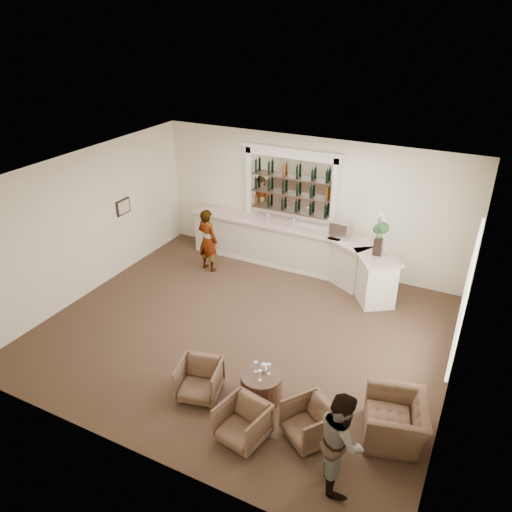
# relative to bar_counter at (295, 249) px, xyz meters

# --- Properties ---
(ground) EXTENTS (8.00, 8.00, 0.00)m
(ground) POSITION_rel_bar_counter_xyz_m (0.16, -3.00, -0.57)
(ground) COLOR brown
(ground) RESTS_ON ground
(room_shell) EXTENTS (8.04, 7.02, 3.32)m
(room_shell) POSITION_rel_bar_counter_xyz_m (0.33, -2.29, 1.77)
(room_shell) COLOR #EFE6C6
(room_shell) RESTS_ON ground
(bar_counter) EXTENTS (5.72, 1.80, 1.14)m
(bar_counter) POSITION_rel_bar_counter_xyz_m (0.00, 0.00, 0.00)
(bar_counter) COLOR white
(bar_counter) RESTS_ON ground
(back_bar_alcove) EXTENTS (2.64, 0.25, 3.00)m
(back_bar_alcove) POSITION_rel_bar_counter_xyz_m (-0.34, 0.41, 1.46)
(back_bar_alcove) COLOR white
(back_bar_alcove) RESTS_ON ground
(cocktail_table) EXTENTS (0.71, 0.71, 0.50)m
(cocktail_table) POSITION_rel_bar_counter_xyz_m (1.35, -4.60, -0.32)
(cocktail_table) COLOR #4F3022
(cocktail_table) RESTS_ON ground
(sommelier) EXTENTS (0.66, 0.50, 1.62)m
(sommelier) POSITION_rel_bar_counter_xyz_m (-1.94, -0.98, 0.24)
(sommelier) COLOR gray
(sommelier) RESTS_ON ground
(guest) EXTENTS (0.86, 0.94, 1.56)m
(guest) POSITION_rel_bar_counter_xyz_m (3.04, -5.59, 0.21)
(guest) COLOR gray
(guest) RESTS_ON ground
(armchair_left) EXTENTS (0.86, 0.88, 0.66)m
(armchair_left) POSITION_rel_bar_counter_xyz_m (0.37, -5.00, -0.24)
(armchair_left) COLOR brown
(armchair_left) RESTS_ON ground
(armchair_center) EXTENTS (0.82, 0.83, 0.65)m
(armchair_center) POSITION_rel_bar_counter_xyz_m (1.49, -5.52, -0.25)
(armchair_center) COLOR brown
(armchair_center) RESTS_ON ground
(armchair_right) EXTENTS (0.98, 0.98, 0.65)m
(armchair_right) POSITION_rel_bar_counter_xyz_m (2.40, -5.05, -0.25)
(armchair_right) COLOR brown
(armchair_right) RESTS_ON ground
(armchair_far) EXTENTS (1.15, 1.24, 0.68)m
(armchair_far) POSITION_rel_bar_counter_xyz_m (3.56, -4.43, -0.23)
(armchair_far) COLOR brown
(armchair_far) RESTS_ON ground
(espresso_machine) EXTENTS (0.47, 0.41, 0.39)m
(espresso_machine) POSITION_rel_bar_counter_xyz_m (1.15, -0.01, 0.76)
(espresso_machine) COLOR #ACACB0
(espresso_machine) RESTS_ON bar_counter
(flower_vase) EXTENTS (0.26, 0.26, 1.00)m
(flower_vase) POSITION_rel_bar_counter_xyz_m (2.17, -0.55, 1.13)
(flower_vase) COLOR black
(flower_vase) RESTS_ON bar_counter
(wine_glass_bar_left) EXTENTS (0.07, 0.07, 0.21)m
(wine_glass_bar_left) POSITION_rel_bar_counter_xyz_m (-0.76, 0.05, 0.67)
(wine_glass_bar_left) COLOR white
(wine_glass_bar_left) RESTS_ON bar_counter
(wine_glass_bar_right) EXTENTS (0.07, 0.07, 0.21)m
(wine_glass_bar_right) POSITION_rel_bar_counter_xyz_m (-0.05, 0.03, 0.67)
(wine_glass_bar_right) COLOR white
(wine_glass_bar_right) RESTS_ON bar_counter
(wine_glass_tbl_a) EXTENTS (0.07, 0.07, 0.21)m
(wine_glass_tbl_a) POSITION_rel_bar_counter_xyz_m (1.23, -4.57, 0.03)
(wine_glass_tbl_a) COLOR white
(wine_glass_tbl_a) RESTS_ON cocktail_table
(wine_glass_tbl_b) EXTENTS (0.07, 0.07, 0.21)m
(wine_glass_tbl_b) POSITION_rel_bar_counter_xyz_m (1.45, -4.52, 0.03)
(wine_glass_tbl_b) COLOR white
(wine_glass_tbl_b) RESTS_ON cocktail_table
(wine_glass_tbl_c) EXTENTS (0.07, 0.07, 0.21)m
(wine_glass_tbl_c) POSITION_rel_bar_counter_xyz_m (1.39, -4.73, 0.03)
(wine_glass_tbl_c) COLOR white
(wine_glass_tbl_c) RESTS_ON cocktail_table
(napkin_holder) EXTENTS (0.08, 0.08, 0.12)m
(napkin_holder) POSITION_rel_bar_counter_xyz_m (1.33, -4.46, -0.01)
(napkin_holder) COLOR white
(napkin_holder) RESTS_ON cocktail_table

